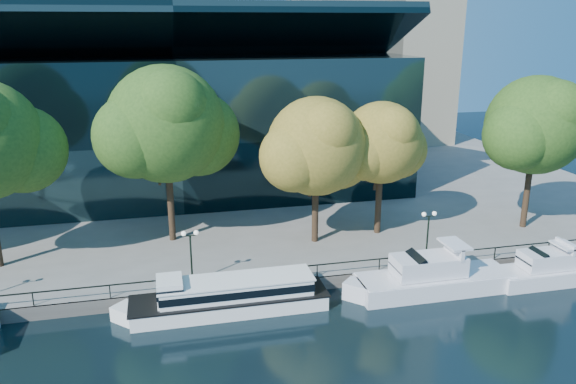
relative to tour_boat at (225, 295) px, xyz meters
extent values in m
plane|color=black|center=(2.22, -1.40, -1.21)|extent=(160.00, 160.00, 0.00)
cube|color=slate|center=(2.22, 35.10, -0.71)|extent=(90.00, 67.00, 1.00)
cube|color=#47443F|center=(2.22, 1.65, -0.71)|extent=(90.00, 0.25, 1.00)
cube|color=black|center=(2.22, 1.85, 0.74)|extent=(88.20, 0.08, 0.08)
cube|color=black|center=(2.22, 1.85, 0.24)|extent=(0.07, 0.07, 0.90)
cube|color=black|center=(-1.78, 30.60, 6.79)|extent=(50.00, 24.00, 16.00)
cube|color=black|center=(-1.78, 26.60, 16.29)|extent=(50.00, 17.14, 7.86)
cube|color=white|center=(0.34, 0.00, -0.68)|extent=(13.51, 3.28, 1.06)
cube|color=black|center=(0.34, 0.00, -0.13)|extent=(13.78, 3.35, 0.12)
cube|color=white|center=(-6.41, 0.00, -0.68)|extent=(2.72, 2.72, 1.06)
cube|color=white|center=(0.83, 0.00, 0.48)|extent=(10.54, 2.69, 1.16)
cube|color=black|center=(0.83, 0.00, 0.53)|extent=(10.67, 2.76, 0.53)
cube|color=white|center=(0.83, 0.00, 1.11)|extent=(10.81, 2.82, 0.10)
cube|color=white|center=(-3.71, 0.00, 0.77)|extent=(1.74, 2.30, 1.74)
cube|color=black|center=(-3.71, 0.00, 0.96)|extent=(1.79, 2.36, 0.68)
cube|color=silver|center=(15.68, -0.55, -0.54)|extent=(11.77, 3.36, 1.35)
cube|color=silver|center=(9.79, -0.55, -0.54)|extent=(2.58, 2.58, 1.35)
cube|color=silver|center=(15.68, -0.55, 0.16)|extent=(11.54, 3.30, 0.09)
cube|color=silver|center=(15.09, -0.55, 0.98)|extent=(5.30, 2.52, 1.46)
cube|color=black|center=(13.56, -0.55, 1.09)|extent=(2.32, 2.42, 1.84)
cube|color=silver|center=(17.09, -0.55, 2.04)|extent=(0.28, 2.62, 0.90)
cube|color=silver|center=(17.09, -0.55, 2.49)|extent=(1.57, 2.62, 0.17)
cube|color=silver|center=(25.18, -1.12, -0.62)|extent=(8.93, 2.78, 1.19)
cube|color=silver|center=(20.71, -1.12, -0.62)|extent=(2.19, 2.19, 1.19)
cube|color=silver|center=(25.18, -1.12, 0.00)|extent=(8.75, 2.72, 0.08)
cube|color=silver|center=(24.73, -1.12, 0.72)|extent=(4.02, 2.08, 1.29)
cube|color=black|center=(23.57, -1.12, 0.82)|extent=(1.82, 2.00, 1.50)
cube|color=silver|center=(26.25, -1.12, 1.67)|extent=(0.25, 2.17, 0.79)
cube|color=silver|center=(26.25, -1.12, 1.77)|extent=(1.39, 2.17, 0.15)
sphere|color=#264A17|center=(-14.16, 10.78, 8.76)|extent=(6.81, 6.81, 6.81)
cylinder|color=black|center=(-3.15, 12.06, 3.91)|extent=(0.56, 0.56, 8.24)
cylinder|color=black|center=(-2.65, 12.26, 7.15)|extent=(1.28, 1.95, 4.11)
cylinder|color=black|center=(-3.55, 11.76, 6.85)|extent=(1.17, 1.33, 3.68)
sphere|color=#264A17|center=(-3.15, 12.06, 10.09)|extent=(9.86, 9.86, 9.86)
sphere|color=#264A17|center=(-0.44, 13.53, 8.86)|extent=(7.39, 7.39, 7.39)
sphere|color=#264A17|center=(-5.61, 11.07, 9.35)|extent=(6.90, 6.90, 6.90)
sphere|color=#264A17|center=(-2.65, 10.08, 11.82)|extent=(5.92, 5.92, 5.92)
cylinder|color=black|center=(9.02, 8.89, 3.19)|extent=(0.56, 0.56, 6.80)
cylinder|color=black|center=(9.52, 9.09, 5.86)|extent=(1.11, 1.67, 3.41)
cylinder|color=black|center=(8.62, 8.59, 5.62)|extent=(1.02, 1.15, 3.05)
sphere|color=olive|center=(9.02, 8.89, 8.29)|extent=(8.33, 8.33, 8.33)
sphere|color=olive|center=(11.31, 10.14, 7.25)|extent=(6.25, 6.25, 6.25)
sphere|color=olive|center=(6.94, 8.06, 7.66)|extent=(5.83, 5.83, 5.83)
sphere|color=olive|center=(9.44, 7.23, 9.74)|extent=(5.00, 5.00, 5.00)
cylinder|color=black|center=(15.15, 9.63, 3.13)|extent=(0.56, 0.56, 6.69)
cylinder|color=black|center=(15.65, 9.83, 5.76)|extent=(1.10, 1.65, 3.36)
cylinder|color=black|center=(14.75, 9.33, 5.52)|extent=(1.01, 1.14, 3.00)
sphere|color=olive|center=(15.15, 9.63, 8.15)|extent=(7.21, 7.21, 7.21)
sphere|color=olive|center=(17.13, 10.71, 7.25)|extent=(5.41, 5.41, 5.41)
sphere|color=olive|center=(13.35, 8.91, 7.61)|extent=(5.05, 5.05, 5.05)
sphere|color=olive|center=(15.51, 8.19, 9.41)|extent=(4.33, 4.33, 4.33)
cylinder|color=black|center=(29.10, 7.96, 3.64)|extent=(0.56, 0.56, 7.71)
cylinder|color=black|center=(29.60, 8.16, 6.67)|extent=(1.22, 1.85, 3.85)
cylinder|color=black|center=(28.70, 7.66, 6.40)|extent=(1.12, 1.27, 3.45)
sphere|color=#264A17|center=(29.10, 7.96, 9.43)|extent=(8.84, 8.84, 8.84)
sphere|color=#264A17|center=(31.53, 9.28, 8.32)|extent=(6.63, 6.63, 6.63)
sphere|color=#264A17|center=(26.89, 7.07, 8.76)|extent=(6.19, 6.19, 6.19)
sphere|color=#264A17|center=(29.54, 6.19, 10.98)|extent=(5.31, 5.31, 5.31)
cylinder|color=black|center=(-2.03, 3.10, 1.59)|extent=(0.14, 0.14, 3.60)
cube|color=black|center=(-2.03, 3.10, 3.44)|extent=(0.90, 0.06, 0.06)
sphere|color=white|center=(-2.48, 3.10, 3.64)|extent=(0.36, 0.36, 0.36)
sphere|color=white|center=(-1.58, 3.10, 3.64)|extent=(0.36, 0.36, 0.36)
cylinder|color=black|center=(16.78, 3.10, 1.59)|extent=(0.14, 0.14, 3.60)
cube|color=black|center=(16.78, 3.10, 3.44)|extent=(0.90, 0.06, 0.06)
sphere|color=white|center=(16.33, 3.10, 3.64)|extent=(0.36, 0.36, 0.36)
sphere|color=white|center=(17.23, 3.10, 3.64)|extent=(0.36, 0.36, 0.36)
camera|label=1|loc=(-3.68, -35.39, 18.21)|focal=35.00mm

